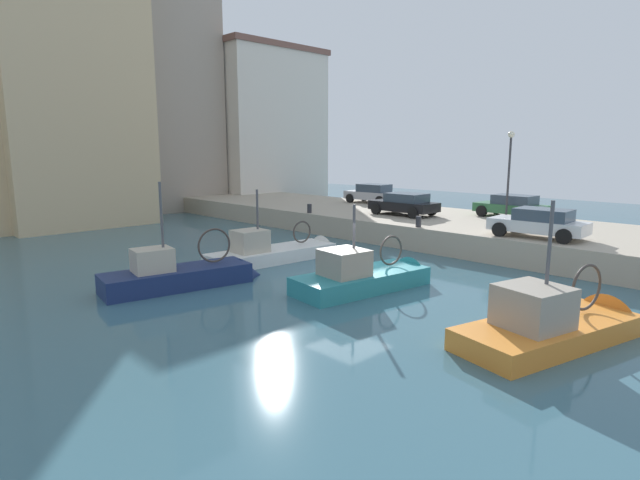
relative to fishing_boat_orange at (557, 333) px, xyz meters
The scene contains 16 objects.
water_surface 7.78m from the fishing_boat_orange, 88.30° to the left, with size 80.00×80.00×0.00m, color #386070.
quay_wall 14.08m from the fishing_boat_orange, 33.55° to the left, with size 9.00×56.00×1.20m, color #ADA08C.
fishing_boat_orange is the anchor object (origin of this frame).
fishing_boat_navy 12.69m from the fishing_boat_orange, 110.13° to the left, with size 6.35×2.70×4.71m.
fishing_boat_white 13.06m from the fishing_boat_orange, 85.07° to the left, with size 7.10×2.51×4.18m.
fishing_boat_teal 6.96m from the fishing_boat_orange, 87.00° to the left, with size 6.25×2.80×4.05m.
parked_car_green 16.66m from the fishing_boat_orange, 29.40° to the left, with size 2.02×3.95×1.30m.
parked_car_black 17.13m from the fishing_boat_orange, 50.19° to the left, with size 2.08×3.98×1.30m.
parked_car_white 9.87m from the fishing_boat_orange, 25.78° to the left, with size 2.08×4.11×1.30m.
parked_car_silver 24.00m from the fishing_boat_orange, 51.74° to the left, with size 2.12×4.00×1.37m.
mooring_bollard_south 12.44m from the fishing_boat_orange, 52.22° to the left, with size 0.28×0.28×0.55m, color #2D2D33.
mooring_bollard_mid 19.37m from the fishing_boat_orange, 66.91° to the left, with size 0.28×0.28×0.55m, color #2D2D33.
quay_streetlamp 15.98m from the fishing_boat_orange, 30.80° to the left, with size 0.36×0.36×4.83m.
waterfront_building_west 33.55m from the fishing_boat_orange, 92.49° to the left, with size 9.35×8.08×21.54m.
waterfront_building_east_mid 38.61m from the fishing_boat_orange, 79.22° to the left, with size 9.67×8.30×23.00m.
waterfront_building_east 38.80m from the fishing_boat_orange, 63.63° to the left, with size 10.94×7.49×14.27m.
Camera 1 is at (-13.98, -12.59, 5.10)m, focal length 28.59 mm.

